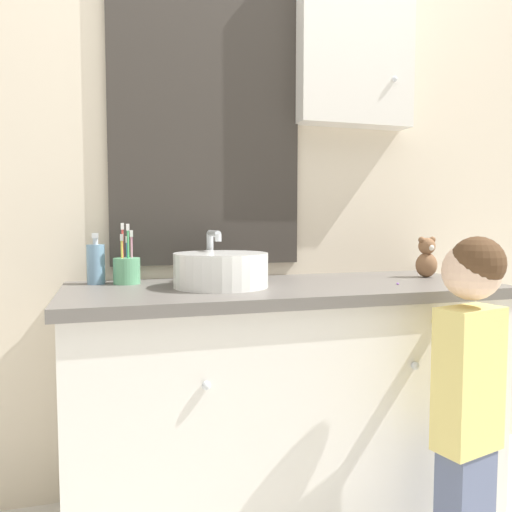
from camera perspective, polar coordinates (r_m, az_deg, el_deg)
The scene contains 7 objects.
wall_back at distance 1.95m, azimuth 0.62°, elevation 12.49°, with size 3.20×0.18×2.50m.
vanity_counter at distance 1.74m, azimuth 3.25°, elevation -16.10°, with size 1.41×0.57×0.78m.
sink_basin at distance 1.59m, azimuth -4.04°, elevation -1.49°, with size 0.30×0.35×0.18m.
toothbrush_holder at distance 1.71m, azimuth -14.56°, elevation -1.46°, with size 0.09×0.09×0.20m.
soap_dispenser at distance 1.73m, azimuth -17.84°, elevation -0.82°, with size 0.06×0.06×0.17m.
child_figure at distance 1.50m, azimuth 23.09°, elevation -12.30°, with size 0.20×0.46×0.95m.
teddy_bear at distance 1.96m, azimuth 18.92°, elevation -0.22°, with size 0.08×0.07×0.15m.
Camera 1 is at (-0.56, -1.22, 0.99)m, focal length 35.00 mm.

